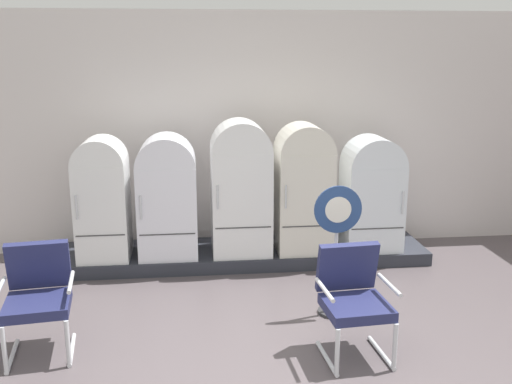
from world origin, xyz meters
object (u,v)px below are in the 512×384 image
(refrigerator_1, at_px, (167,193))
(refrigerator_2, at_px, (241,184))
(armchair_left, at_px, (38,292))
(sign_stand, at_px, (336,253))
(refrigerator_3, at_px, (304,184))
(armchair_right, at_px, (353,295))
(refrigerator_0, at_px, (102,195))
(refrigerator_4, at_px, (372,191))

(refrigerator_1, xyz_separation_m, refrigerator_2, (0.88, -0.01, 0.09))
(armchair_left, xyz_separation_m, sign_stand, (2.74, 0.43, 0.10))
(refrigerator_3, distance_m, armchair_right, 2.32)
(armchair_right, bearing_deg, refrigerator_0, 136.73)
(refrigerator_2, xyz_separation_m, refrigerator_4, (1.62, -0.04, -0.12))
(armchair_left, distance_m, armchair_right, 2.72)
(refrigerator_4, bearing_deg, refrigerator_1, 178.92)
(refrigerator_1, distance_m, armchair_right, 2.85)
(armchair_right, bearing_deg, refrigerator_1, 125.75)
(refrigerator_2, distance_m, armchair_left, 2.78)
(refrigerator_1, bearing_deg, armchair_right, -54.25)
(refrigerator_4, xyz_separation_m, armchair_left, (-3.55, -1.91, -0.34))
(armchair_left, relative_size, sign_stand, 0.73)
(refrigerator_0, height_order, refrigerator_1, refrigerator_1)
(refrigerator_0, xyz_separation_m, refrigerator_1, (0.76, 0.03, -0.00))
(refrigerator_4, distance_m, armchair_left, 4.04)
(refrigerator_4, distance_m, armchair_right, 2.43)
(refrigerator_3, distance_m, refrigerator_4, 0.86)
(refrigerator_1, distance_m, refrigerator_2, 0.89)
(refrigerator_0, xyz_separation_m, refrigerator_4, (3.25, -0.02, -0.03))
(armchair_left, bearing_deg, refrigerator_2, 45.28)
(refrigerator_4, bearing_deg, armchair_left, -151.72)
(armchair_left, bearing_deg, refrigerator_3, 35.64)
(refrigerator_4, bearing_deg, sign_stand, -118.67)
(refrigerator_0, bearing_deg, armchair_right, -43.27)
(refrigerator_2, xyz_separation_m, armchair_left, (-1.93, -1.95, -0.47))
(refrigerator_0, bearing_deg, refrigerator_4, -0.31)
(refrigerator_3, bearing_deg, refrigerator_0, -179.84)
(armchair_right, distance_m, sign_stand, 0.78)
(armchair_right, xyz_separation_m, sign_stand, (0.04, 0.77, 0.10))
(refrigerator_3, distance_m, sign_stand, 1.54)
(refrigerator_3, bearing_deg, refrigerator_1, 179.21)
(refrigerator_1, bearing_deg, refrigerator_2, -0.49)
(refrigerator_1, distance_m, refrigerator_3, 1.65)
(refrigerator_0, height_order, armchair_right, refrigerator_0)
(refrigerator_0, relative_size, refrigerator_3, 0.92)
(armchair_left, relative_size, armchair_right, 1.00)
(refrigerator_0, xyz_separation_m, refrigerator_2, (1.64, 0.02, 0.09))
(refrigerator_0, height_order, refrigerator_4, refrigerator_0)
(refrigerator_0, height_order, refrigerator_3, refrigerator_3)
(refrigerator_1, height_order, sign_stand, refrigerator_1)
(refrigerator_0, bearing_deg, armchair_left, -98.63)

